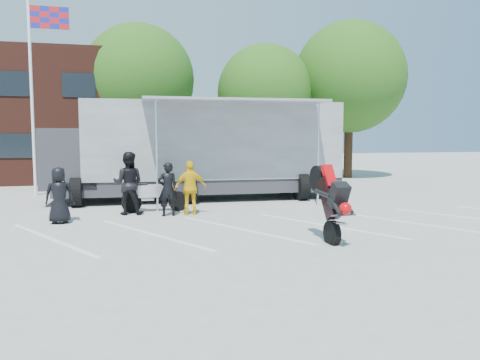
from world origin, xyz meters
name	(u,v)px	position (x,y,z in m)	size (l,w,h in m)	color
ground	(245,238)	(0.00, 0.00, 0.00)	(100.00, 100.00, 0.00)	#A7A7A2
parking_bay_lines	(236,230)	(0.00, 1.00, 0.01)	(18.00, 5.00, 0.01)	white
flagpole	(38,73)	(-6.24, 10.00, 5.05)	(1.61, 0.12, 8.00)	white
tree_left	(139,80)	(-2.00, 16.00, 5.57)	(6.12, 6.12, 8.64)	#382314
tree_mid	(265,93)	(5.00, 15.00, 4.94)	(5.44, 5.44, 7.68)	#382314
tree_right	(350,77)	(10.00, 14.50, 5.88)	(6.46, 6.46, 9.12)	#382314
transporter_truck	(201,199)	(0.06, 7.25, 0.00)	(11.86, 5.71, 3.77)	#9A9EA2
parked_motorcycle	(155,212)	(-1.89, 4.54, 0.00)	(0.74, 2.21, 1.16)	silver
stunt_bike_rider	(319,239)	(1.74, -0.50, 0.00)	(0.80, 1.69, 1.99)	black
spectator_leather_a	(59,195)	(-4.65, 3.11, 0.81)	(0.79, 0.51, 1.62)	black
spectator_leather_b	(168,189)	(-1.55, 3.62, 0.84)	(0.61, 0.40, 1.68)	black
spectator_leather_c	(128,183)	(-2.74, 4.22, 0.99)	(0.97, 0.75, 1.99)	black
spectator_hivis	(191,188)	(-0.83, 3.65, 0.86)	(1.00, 0.42, 1.71)	yellow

